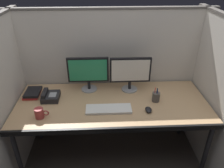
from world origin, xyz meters
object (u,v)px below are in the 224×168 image
Objects in this scene: keyboard_main at (109,109)px; computer_mouse at (148,110)px; coffee_mug at (40,113)px; pen_cup at (156,97)px; desk at (112,107)px; desk_phone at (50,96)px; monitor_left at (88,72)px; monitor_right at (130,72)px; book_stack at (33,93)px.

computer_mouse reaches higher than keyboard_main.
computer_mouse is 0.76× the size of coffee_mug.
pen_cup reaches higher than computer_mouse.
desk_phone is at bearing 170.93° from desk.
monitor_left is 4.48× the size of computer_mouse.
monitor_left is at bearing 176.70° from monitor_right.
coffee_mug is (-0.66, -0.20, 0.10)m from desk.
coffee_mug is 1.12m from pen_cup.
coffee_mug is (-0.42, -0.47, -0.17)m from monitor_left.
pen_cup is (0.68, -0.26, -0.17)m from monitor_left.
computer_mouse is at bearing 2.61° from coffee_mug.
desk is 0.64m from desk_phone.
keyboard_main is 3.41× the size of coffee_mug.
coffee_mug is at bearing -177.39° from computer_mouse.
desk is at bearing 154.89° from computer_mouse.
monitor_right is 3.41× the size of coffee_mug.
pen_cup is (0.44, 0.01, 0.10)m from desk.
monitor_left is (-0.24, 0.27, 0.27)m from desk.
monitor_right is 0.98m from coffee_mug.
monitor_right is (0.20, 0.25, 0.27)m from desk.
monitor_right is at bearing 10.03° from desk_phone.
desk is 0.45m from pen_cup.
monitor_right is at bearing -3.30° from monitor_left.
desk is at bearing -48.55° from monitor_left.
desk is at bearing -129.14° from monitor_right.
desk is 19.79× the size of computer_mouse.
desk is at bearing -178.24° from pen_cup.
coffee_mug is (0.17, -0.39, 0.02)m from book_stack.
keyboard_main is (-0.24, -0.36, -0.20)m from monitor_right.
monitor_left is at bearing 8.22° from book_stack.
keyboard_main is 2.02× the size of book_stack.
monitor_left is 1.00× the size of keyboard_main.
pen_cup reaches higher than coffee_mug.
computer_mouse is (0.37, -0.04, 0.01)m from keyboard_main.
monitor_left is 0.62m from book_stack.
keyboard_main is 0.63m from coffee_mug.
monitor_left reaches higher than computer_mouse.
pen_cup is at bearing 15.31° from keyboard_main.
keyboard_main is (-0.04, -0.12, 0.06)m from desk.
desk_phone is (-0.83, -0.15, -0.18)m from monitor_right.
pen_cup is at bearing -20.91° from monitor_left.
coffee_mug reaches higher than desk.
monitor_left is at bearing 48.40° from coffee_mug.
coffee_mug is (-0.99, -0.05, 0.03)m from computer_mouse.
monitor_right reaches higher than computer_mouse.
monitor_right reaches higher than coffee_mug.
book_stack is 0.42m from coffee_mug.
coffee_mug is at bearing -172.35° from keyboard_main.
desk is 0.37m from computer_mouse.
desk_phone is 1.51× the size of coffee_mug.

